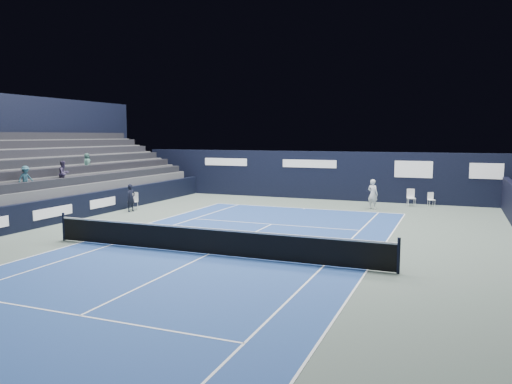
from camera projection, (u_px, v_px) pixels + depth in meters
ground at (232, 243)px, 19.20m from camera, size 48.00×48.00×0.00m
court_surface at (208, 255)px, 17.35m from camera, size 10.97×23.77×0.01m
folding_chair_back_a at (411, 195)px, 29.28m from camera, size 0.55×0.57×1.01m
folding_chair_back_b at (431, 198)px, 29.24m from camera, size 0.47×0.46×0.81m
line_judge_chair at (134, 200)px, 27.89m from camera, size 0.46×0.44×0.97m
line_judge at (131, 198)px, 27.10m from camera, size 0.47×0.61×1.49m
court_markings at (208, 254)px, 17.35m from camera, size 11.03×23.83×0.00m
tennis_net at (208, 240)px, 17.30m from camera, size 12.90×0.10×1.10m
back_sponsor_wall at (325, 175)px, 32.38m from camera, size 26.00×0.63×3.10m
side_barrier_left at (100, 203)px, 26.32m from camera, size 0.33×22.00×1.20m
spectator_stand at (57, 174)px, 28.49m from camera, size 6.00×18.00×6.40m
tennis_player at (373, 194)px, 28.01m from camera, size 0.72×0.92×1.69m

